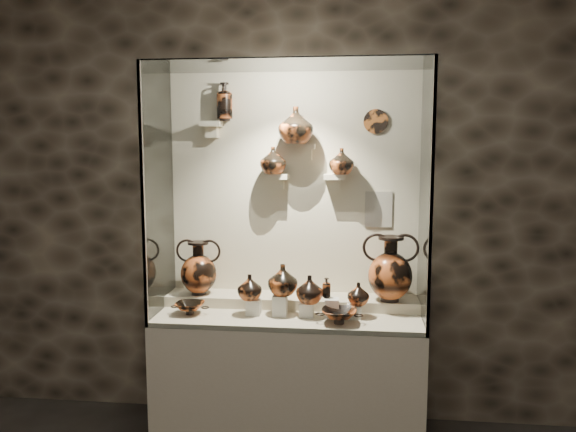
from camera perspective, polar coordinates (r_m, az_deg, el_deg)
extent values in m
cube|color=black|center=(3.84, 0.59, 2.61)|extent=(5.00, 0.02, 3.20)
cube|color=beige|center=(3.82, 0.06, -16.03)|extent=(1.70, 0.60, 0.80)
cube|color=#BEB093|center=(3.68, 0.06, -10.07)|extent=(1.68, 0.58, 0.03)
cube|color=#BEB093|center=(3.84, 0.35, -8.80)|extent=(1.70, 0.25, 0.10)
cube|color=beige|center=(3.84, 0.58, 2.60)|extent=(1.70, 0.03, 1.60)
cube|color=white|center=(3.23, -0.51, 1.76)|extent=(1.70, 0.01, 1.60)
cube|color=white|center=(3.72, -13.02, 2.27)|extent=(0.01, 0.60, 1.60)
cube|color=white|center=(3.54, 13.83, 2.01)|extent=(0.01, 0.60, 1.60)
cube|color=white|center=(3.55, 0.07, 15.12)|extent=(1.70, 0.60, 0.01)
cube|color=gray|center=(3.44, -14.53, 1.86)|extent=(0.02, 0.02, 1.60)
cube|color=gray|center=(3.25, 14.38, 1.56)|extent=(0.02, 0.02, 1.60)
cube|color=silver|center=(3.64, -3.51, -9.19)|extent=(0.09, 0.09, 0.10)
cube|color=silver|center=(3.61, -0.82, -9.07)|extent=(0.09, 0.09, 0.13)
cube|color=silver|center=(3.60, 1.90, -9.45)|extent=(0.09, 0.09, 0.09)
cube|color=silver|center=(3.59, 4.48, -9.28)|extent=(0.09, 0.09, 0.12)
cube|color=silver|center=(3.59, 6.74, -9.62)|extent=(0.09, 0.09, 0.08)
cube|color=beige|center=(3.85, -7.80, 9.25)|extent=(0.14, 0.12, 0.04)
cube|color=beige|center=(3.77, -1.05, 4.04)|extent=(0.14, 0.12, 0.04)
cube|color=beige|center=(3.74, 2.00, 7.08)|extent=(0.10, 0.12, 0.04)
cube|color=beige|center=(3.74, 4.75, 3.99)|extent=(0.14, 0.12, 0.04)
imported|color=#A3481F|center=(3.60, -3.91, -7.23)|extent=(0.19, 0.19, 0.16)
imported|color=#BB5221|center=(3.58, -0.54, -6.48)|extent=(0.24, 0.24, 0.20)
imported|color=#A3481F|center=(3.55, 2.20, -7.46)|extent=(0.22, 0.22, 0.18)
imported|color=#A3481F|center=(3.58, 7.16, -7.84)|extent=(0.15, 0.15, 0.14)
imported|color=#BB5221|center=(3.73, -1.53, 5.67)|extent=(0.23, 0.23, 0.18)
imported|color=#BB5221|center=(3.69, 0.80, 9.21)|extent=(0.24, 0.24, 0.24)
imported|color=#BB5221|center=(3.70, 5.46, 5.56)|extent=(0.19, 0.19, 0.17)
cylinder|color=#B15B23|center=(3.79, 8.91, 9.47)|extent=(0.16, 0.02, 0.16)
cube|color=beige|center=(3.82, 9.18, 0.68)|extent=(0.18, 0.01, 0.24)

